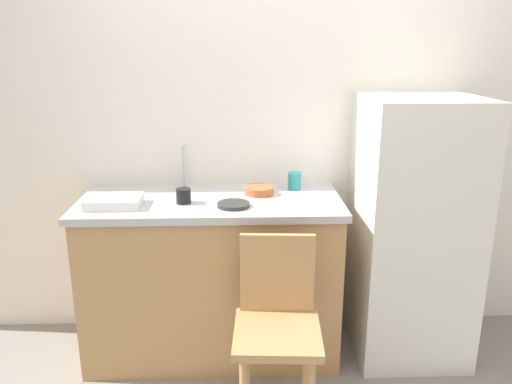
% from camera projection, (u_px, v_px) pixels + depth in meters
% --- Properties ---
extents(back_wall, '(4.80, 0.10, 2.41)m').
position_uv_depth(back_wall, '(280.00, 139.00, 3.07)').
color(back_wall, white).
rests_on(back_wall, ground_plane).
extents(cabinet_base, '(1.40, 0.60, 0.90)m').
position_uv_depth(cabinet_base, '(212.00, 279.00, 2.93)').
color(cabinet_base, tan).
rests_on(cabinet_base, ground_plane).
extents(countertop, '(1.44, 0.64, 0.04)m').
position_uv_depth(countertop, '(210.00, 202.00, 2.80)').
color(countertop, '#B7B7BC').
rests_on(countertop, cabinet_base).
extents(faucet, '(0.02, 0.02, 0.24)m').
position_uv_depth(faucet, '(185.00, 167.00, 2.99)').
color(faucet, '#B7B7BC').
rests_on(faucet, countertop).
extents(refrigerator, '(0.62, 0.63, 1.49)m').
position_uv_depth(refrigerator, '(412.00, 230.00, 2.88)').
color(refrigerator, silver).
rests_on(refrigerator, ground_plane).
extents(chair, '(0.42, 0.42, 0.89)m').
position_uv_depth(chair, '(277.00, 321.00, 2.39)').
color(chair, tan).
rests_on(chair, ground_plane).
extents(dish_tray, '(0.28, 0.20, 0.05)m').
position_uv_depth(dish_tray, '(114.00, 202.00, 2.66)').
color(dish_tray, white).
rests_on(dish_tray, countertop).
extents(terracotta_bowl, '(0.16, 0.16, 0.04)m').
position_uv_depth(terracotta_bowl, '(259.00, 190.00, 2.87)').
color(terracotta_bowl, '#B25B33').
rests_on(terracotta_bowl, countertop).
extents(hotplate, '(0.17, 0.17, 0.02)m').
position_uv_depth(hotplate, '(233.00, 205.00, 2.66)').
color(hotplate, '#2D2D2D').
rests_on(hotplate, countertop).
extents(cup_teal, '(0.08, 0.08, 0.10)m').
position_uv_depth(cup_teal, '(294.00, 181.00, 2.96)').
color(cup_teal, teal).
rests_on(cup_teal, countertop).
extents(cup_black, '(0.08, 0.08, 0.08)m').
position_uv_depth(cup_black, '(183.00, 196.00, 2.71)').
color(cup_black, black).
rests_on(cup_black, countertop).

